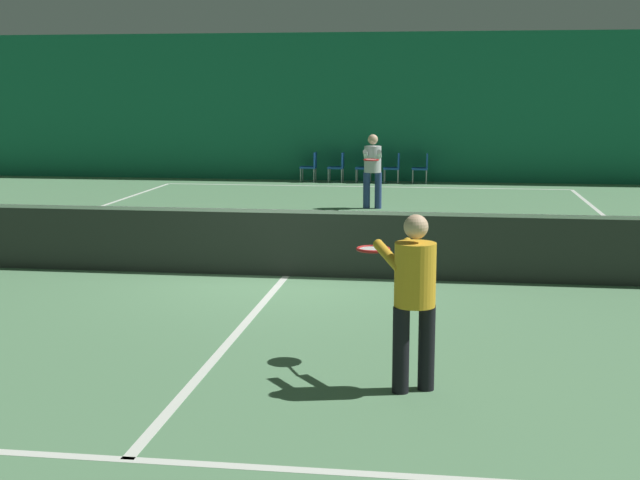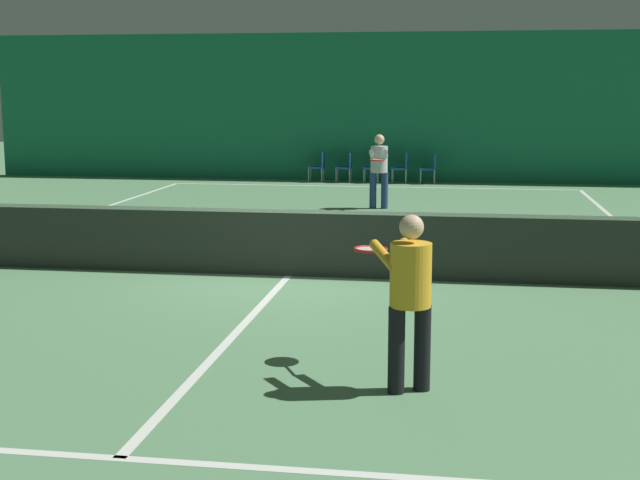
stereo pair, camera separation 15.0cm
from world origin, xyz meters
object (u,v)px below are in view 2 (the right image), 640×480
at_px(courtside_chair_4, 431,166).
at_px(courtside_chair_3, 402,166).
at_px(courtside_chair_1, 346,165).
at_px(courtside_chair_0, 319,165).
at_px(tennis_net, 288,240).
at_px(courtside_chair_2, 374,166).
at_px(player_near, 408,289).
at_px(player_far, 379,166).

bearing_deg(courtside_chair_4, courtside_chair_3, -90.00).
xyz_separation_m(courtside_chair_1, courtside_chair_3, (1.59, 0.00, 0.00)).
height_order(courtside_chair_0, courtside_chair_1, same).
relative_size(tennis_net, courtside_chair_4, 14.29).
relative_size(courtside_chair_2, courtside_chair_4, 1.00).
xyz_separation_m(player_near, player_far, (-1.34, 12.00, 0.04)).
distance_m(player_far, courtside_chair_4, 5.66).
xyz_separation_m(tennis_net, courtside_chair_4, (1.55, 12.97, -0.03)).
height_order(tennis_net, courtside_chair_0, tennis_net).
xyz_separation_m(courtside_chair_0, courtside_chair_4, (3.17, 0.00, 0.00)).
xyz_separation_m(courtside_chair_2, courtside_chair_3, (0.79, 0.00, 0.00)).
height_order(player_near, courtside_chair_4, player_near).
bearing_deg(player_near, courtside_chair_1, -17.75).
xyz_separation_m(player_far, courtside_chair_0, (-2.22, 5.56, -0.47)).
bearing_deg(player_far, tennis_net, -7.62).
xyz_separation_m(player_near, courtside_chair_1, (-2.77, 17.56, -0.43)).
distance_m(courtside_chair_0, courtside_chair_2, 1.59).
distance_m(courtside_chair_0, courtside_chair_1, 0.79).
bearing_deg(tennis_net, player_far, 85.36).
relative_size(courtside_chair_0, courtside_chair_3, 1.00).
relative_size(courtside_chair_1, courtside_chair_2, 1.00).
height_order(courtside_chair_1, courtside_chair_2, same).
relative_size(player_far, courtside_chair_4, 1.95).
bearing_deg(courtside_chair_0, tennis_net, 7.12).
bearing_deg(player_far, courtside_chair_3, 175.39).
bearing_deg(player_near, courtside_chair_4, -25.44).
xyz_separation_m(tennis_net, player_near, (1.94, -4.59, 0.40)).
relative_size(tennis_net, player_far, 7.33).
xyz_separation_m(player_far, courtside_chair_1, (-1.43, 5.56, -0.47)).
height_order(tennis_net, courtside_chair_3, tennis_net).
relative_size(tennis_net, courtside_chair_3, 14.29).
xyz_separation_m(tennis_net, courtside_chair_1, (-0.83, 12.97, -0.03)).
bearing_deg(courtside_chair_0, player_near, 11.48).
distance_m(tennis_net, courtside_chair_3, 12.99).
bearing_deg(courtside_chair_2, player_far, 6.52).
bearing_deg(player_far, courtside_chair_0, -161.21).
height_order(courtside_chair_0, courtside_chair_2, same).
height_order(courtside_chair_0, courtside_chair_3, same).
height_order(courtside_chair_3, courtside_chair_4, same).
height_order(courtside_chair_0, courtside_chair_4, same).
xyz_separation_m(courtside_chair_1, courtside_chair_4, (2.38, 0.00, 0.00)).
height_order(player_near, courtside_chair_3, player_near).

